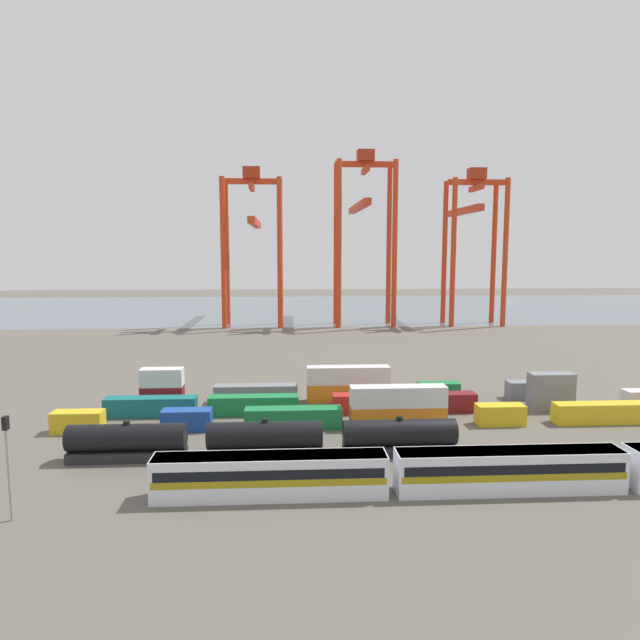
% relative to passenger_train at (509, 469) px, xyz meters
% --- Properties ---
extents(ground_plane, '(420.00, 420.00, 0.00)m').
position_rel_passenger_train_xyz_m(ground_plane, '(-7.38, 63.01, -2.14)').
color(ground_plane, '#5B564C').
extents(harbour_water, '(400.00, 110.00, 0.01)m').
position_rel_passenger_train_xyz_m(harbour_water, '(-7.38, 167.90, -2.14)').
color(harbour_water, slate).
rests_on(harbour_water, ground_plane).
extents(passenger_train, '(64.95, 3.14, 3.90)m').
position_rel_passenger_train_xyz_m(passenger_train, '(0.00, 0.00, 0.00)').
color(passenger_train, silver).
rests_on(passenger_train, ground_plane).
extents(freight_tank_row, '(41.35, 2.81, 4.27)m').
position_rel_passenger_train_xyz_m(freight_tank_row, '(-22.81, 9.89, -0.14)').
color(freight_tank_row, '#232326').
rests_on(freight_tank_row, ground_plane).
extents(signal_mast, '(0.36, 0.60, 8.84)m').
position_rel_passenger_train_xyz_m(signal_mast, '(-43.08, -3.38, 3.49)').
color(signal_mast, gray).
rests_on(signal_mast, ground_plane).
extents(shipping_container_0, '(6.04, 2.44, 2.60)m').
position_rel_passenger_train_xyz_m(shipping_container_0, '(-46.03, 19.75, -0.84)').
color(shipping_container_0, gold).
rests_on(shipping_container_0, ground_plane).
extents(shipping_container_1, '(6.04, 2.44, 2.60)m').
position_rel_passenger_train_xyz_m(shipping_container_1, '(-32.86, 19.75, -0.84)').
color(shipping_container_1, '#1C4299').
rests_on(shipping_container_1, ground_plane).
extents(shipping_container_2, '(12.10, 2.44, 2.60)m').
position_rel_passenger_train_xyz_m(shipping_container_2, '(-19.68, 19.75, -0.84)').
color(shipping_container_2, '#197538').
rests_on(shipping_container_2, ground_plane).
extents(shipping_container_3, '(12.10, 2.44, 2.60)m').
position_rel_passenger_train_xyz_m(shipping_container_3, '(-6.50, 19.75, -0.84)').
color(shipping_container_3, orange).
rests_on(shipping_container_3, ground_plane).
extents(shipping_container_4, '(12.10, 2.44, 2.60)m').
position_rel_passenger_train_xyz_m(shipping_container_4, '(-6.50, 19.75, 1.76)').
color(shipping_container_4, silver).
rests_on(shipping_container_4, shipping_container_3).
extents(shipping_container_5, '(6.04, 2.44, 2.60)m').
position_rel_passenger_train_xyz_m(shipping_container_5, '(6.67, 19.75, -0.84)').
color(shipping_container_5, gold).
rests_on(shipping_container_5, ground_plane).
extents(shipping_container_6, '(12.10, 2.44, 2.60)m').
position_rel_passenger_train_xyz_m(shipping_container_6, '(19.85, 19.75, -0.84)').
color(shipping_container_6, gold).
rests_on(shipping_container_6, ground_plane).
extents(shipping_container_8, '(12.10, 2.44, 2.60)m').
position_rel_passenger_train_xyz_m(shipping_container_8, '(-38.70, 25.98, -0.84)').
color(shipping_container_8, '#146066').
rests_on(shipping_container_8, ground_plane).
extents(shipping_container_9, '(12.10, 2.44, 2.60)m').
position_rel_passenger_train_xyz_m(shipping_container_9, '(-24.98, 25.98, -0.84)').
color(shipping_container_9, '#197538').
rests_on(shipping_container_9, ground_plane).
extents(shipping_container_10, '(6.04, 2.44, 2.60)m').
position_rel_passenger_train_xyz_m(shipping_container_10, '(-11.26, 25.98, -0.84)').
color(shipping_container_10, '#AD211C').
rests_on(shipping_container_10, ground_plane).
extents(shipping_container_11, '(6.04, 2.44, 2.60)m').
position_rel_passenger_train_xyz_m(shipping_container_11, '(2.46, 25.98, -0.84)').
color(shipping_container_11, maroon).
rests_on(shipping_container_11, ground_plane).
extents(shipping_container_12, '(6.04, 2.44, 2.60)m').
position_rel_passenger_train_xyz_m(shipping_container_12, '(16.18, 25.98, -0.84)').
color(shipping_container_12, slate).
rests_on(shipping_container_12, ground_plane).
extents(shipping_container_13, '(6.04, 2.44, 2.60)m').
position_rel_passenger_train_xyz_m(shipping_container_13, '(16.18, 25.98, 1.76)').
color(shipping_container_13, slate).
rests_on(shipping_container_13, shipping_container_12).
extents(shipping_container_17, '(6.04, 2.44, 2.60)m').
position_rel_passenger_train_xyz_m(shipping_container_17, '(-38.53, 32.21, -0.84)').
color(shipping_container_17, maroon).
rests_on(shipping_container_17, ground_plane).
extents(shipping_container_18, '(6.04, 2.44, 2.60)m').
position_rel_passenger_train_xyz_m(shipping_container_18, '(-38.53, 32.21, 1.76)').
color(shipping_container_18, silver).
rests_on(shipping_container_18, shipping_container_17).
extents(shipping_container_19, '(12.10, 2.44, 2.60)m').
position_rel_passenger_train_xyz_m(shipping_container_19, '(-25.01, 32.21, -0.84)').
color(shipping_container_19, slate).
rests_on(shipping_container_19, ground_plane).
extents(shipping_container_20, '(12.10, 2.44, 2.60)m').
position_rel_passenger_train_xyz_m(shipping_container_20, '(-11.49, 32.21, -0.84)').
color(shipping_container_20, orange).
rests_on(shipping_container_20, ground_plane).
extents(shipping_container_21, '(12.10, 2.44, 2.60)m').
position_rel_passenger_train_xyz_m(shipping_container_21, '(-11.49, 32.21, 1.76)').
color(shipping_container_21, silver).
rests_on(shipping_container_21, shipping_container_20).
extents(shipping_container_22, '(6.04, 2.44, 2.60)m').
position_rel_passenger_train_xyz_m(shipping_container_22, '(2.03, 32.21, -0.84)').
color(shipping_container_22, '#197538').
rests_on(shipping_container_22, ground_plane).
extents(shipping_container_23, '(6.04, 2.44, 2.60)m').
position_rel_passenger_train_xyz_m(shipping_container_23, '(15.55, 32.21, -0.84)').
color(shipping_container_23, slate).
rests_on(shipping_container_23, ground_plane).
extents(gantry_crane_west, '(17.44, 40.78, 45.60)m').
position_rel_passenger_train_xyz_m(gantry_crane_west, '(-30.39, 120.26, 25.12)').
color(gantry_crane_west, red).
rests_on(gantry_crane_west, ground_plane).
extents(gantry_crane_central, '(17.56, 41.45, 50.62)m').
position_rel_passenger_train_xyz_m(gantry_crane_central, '(2.23, 120.13, 28.28)').
color(gantry_crane_central, red).
rests_on(gantry_crane_central, ground_plane).
extents(gantry_crane_east, '(16.84, 33.21, 45.78)m').
position_rel_passenger_train_xyz_m(gantry_crane_east, '(34.84, 119.12, 25.77)').
color(gantry_crane_east, red).
rests_on(gantry_crane_east, ground_plane).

